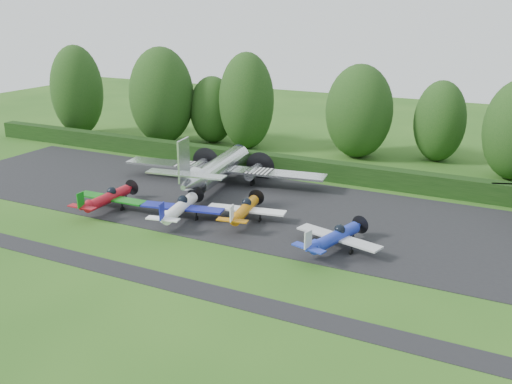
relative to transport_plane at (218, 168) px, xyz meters
The scene contains 15 objects.
ground 15.41m from the transport_plane, 63.69° to the right, with size 160.00×160.00×0.00m, color #235016.
apron 7.96m from the transport_plane, 28.68° to the right, with size 70.00×18.00×0.01m, color black.
taxiway_verge 20.93m from the transport_plane, 71.02° to the right, with size 70.00×2.00×0.00m, color black.
hedgerow 10.14m from the transport_plane, 47.10° to the left, with size 90.00×1.60×2.00m, color black.
transport_plane is the anchor object (origin of this frame).
light_plane_red 11.72m from the transport_plane, 117.34° to the right, with size 7.04×7.40×2.70m.
light_plane_white 9.90m from the transport_plane, 78.78° to the right, with size 7.32×7.70×2.81m.
light_plane_orange 10.29m from the transport_plane, 46.89° to the right, with size 6.84×7.19×2.63m.
light_plane_blue 18.69m from the transport_plane, 31.83° to the right, with size 6.96×7.32×2.67m.
tree_0 16.96m from the transport_plane, 107.29° to the left, with size 6.94×6.94×12.16m.
tree_1 20.38m from the transport_plane, 63.21° to the left, with size 7.96×7.96×11.13m.
tree_4 32.65m from the transport_plane, 157.38° to the left, with size 7.15×7.15×12.46m.
tree_6 27.31m from the transport_plane, 48.47° to the left, with size 5.95×5.95×9.47m.
tree_7 19.89m from the transport_plane, 122.19° to the left, with size 6.03×6.03×8.82m.
tree_8 21.52m from the transport_plane, 140.41° to the left, with size 8.43×8.43×12.59m.
Camera 1 is at (21.44, -33.97, 17.66)m, focal length 40.00 mm.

